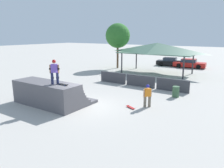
# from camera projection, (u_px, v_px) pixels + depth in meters

# --- Properties ---
(ground_plane) EXTENTS (160.00, 160.00, 0.00)m
(ground_plane) POSITION_uv_depth(u_px,v_px,m) (84.00, 107.00, 14.64)
(ground_plane) COLOR #ADA8A0
(quarter_pipe_ramp) EXTENTS (5.09, 3.31, 1.62)m
(quarter_pipe_ramp) POSITION_uv_depth(u_px,v_px,m) (50.00, 94.00, 15.15)
(quarter_pipe_ramp) COLOR #565459
(quarter_pipe_ramp) RESTS_ON ground
(skater_on_deck) EXTENTS (0.63, 0.53, 1.60)m
(skater_on_deck) POSITION_uv_depth(u_px,v_px,m) (54.00, 70.00, 13.90)
(skater_on_deck) COLOR #1E2347
(skater_on_deck) RESTS_ON quarter_pipe_ramp
(skateboard_on_deck) EXTENTS (0.82, 0.23, 0.09)m
(skateboard_on_deck) POSITION_uv_depth(u_px,v_px,m) (63.00, 84.00, 13.86)
(skateboard_on_deck) COLOR blue
(skateboard_on_deck) RESTS_ON quarter_pipe_ramp
(bystander_walking) EXTENTS (0.47, 0.52, 1.56)m
(bystander_walking) POSITION_uv_depth(u_px,v_px,m) (147.00, 94.00, 14.46)
(bystander_walking) COLOR #6B6051
(bystander_walking) RESTS_ON ground
(skateboard_on_ground) EXTENTS (0.77, 0.51, 0.09)m
(skateboard_on_ground) POSITION_uv_depth(u_px,v_px,m) (130.00, 107.00, 14.47)
(skateboard_on_ground) COLOR red
(skateboard_on_ground) RESTS_ON ground
(barrier_fence) EXTENTS (8.93, 0.12, 1.05)m
(barrier_fence) POSITION_uv_depth(u_px,v_px,m) (140.00, 81.00, 20.23)
(barrier_fence) COLOR #3D3D42
(barrier_fence) RESTS_ON ground
(pavilion_shelter) EXTENTS (9.07, 4.69, 3.76)m
(pavilion_shelter) POSITION_uv_depth(u_px,v_px,m) (157.00, 48.00, 26.63)
(pavilion_shelter) COLOR #2D2D33
(pavilion_shelter) RESTS_ON ground
(tree_beside_pavilion) EXTENTS (3.41, 3.41, 6.27)m
(tree_beside_pavilion) POSITION_uv_depth(u_px,v_px,m) (118.00, 36.00, 30.48)
(tree_beside_pavilion) COLOR brown
(tree_beside_pavilion) RESTS_ON ground
(trash_bin) EXTENTS (0.52, 0.52, 0.85)m
(trash_bin) POSITION_uv_depth(u_px,v_px,m) (176.00, 92.00, 16.90)
(trash_bin) COLOR #385B3D
(trash_bin) RESTS_ON ground
(parked_car_black) EXTENTS (4.30, 2.28, 1.27)m
(parked_car_black) POSITION_uv_depth(u_px,v_px,m) (170.00, 62.00, 33.46)
(parked_car_black) COLOR black
(parked_car_black) RESTS_ON ground
(parked_car_red) EXTENTS (4.53, 2.10, 1.27)m
(parked_car_red) POSITION_uv_depth(u_px,v_px,m) (189.00, 64.00, 31.64)
(parked_car_red) COLOR red
(parked_car_red) RESTS_ON ground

